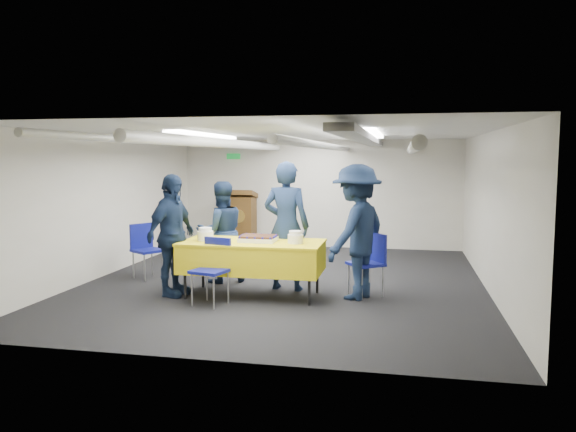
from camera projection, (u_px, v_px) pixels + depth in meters
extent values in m
plane|color=black|center=(286.00, 281.00, 8.77)|extent=(7.00, 7.00, 0.00)
cube|color=silver|center=(319.00, 194.00, 12.05)|extent=(6.00, 0.02, 2.30)
cube|color=silver|center=(108.00, 205.00, 9.24)|extent=(0.02, 7.00, 2.30)
cube|color=silver|center=(489.00, 212.00, 8.05)|extent=(0.02, 7.00, 2.30)
cube|color=white|center=(286.00, 134.00, 8.53)|extent=(6.00, 7.00, 0.02)
cylinder|color=silver|center=(163.00, 142.00, 8.94)|extent=(0.10, 6.90, 0.10)
cylinder|color=silver|center=(229.00, 144.00, 8.72)|extent=(0.14, 6.90, 0.14)
cylinder|color=silver|center=(325.00, 146.00, 8.43)|extent=(0.10, 6.90, 0.10)
cylinder|color=silver|center=(413.00, 148.00, 8.17)|extent=(0.14, 6.90, 0.14)
cube|color=gray|center=(365.00, 139.00, 8.30)|extent=(0.28, 6.90, 0.08)
cube|color=white|center=(205.00, 136.00, 8.79)|extent=(0.25, 2.60, 0.04)
cube|color=white|center=(372.00, 134.00, 8.27)|extent=(0.25, 2.60, 0.04)
cube|color=#0C591E|center=(233.00, 156.00, 12.32)|extent=(0.30, 0.04, 0.12)
cylinder|color=black|center=(185.00, 286.00, 7.67)|extent=(0.04, 0.04, 0.36)
cylinder|color=black|center=(309.00, 292.00, 7.32)|extent=(0.04, 0.04, 0.36)
cylinder|color=black|center=(203.00, 275.00, 8.35)|extent=(0.04, 0.04, 0.36)
cylinder|color=black|center=(317.00, 280.00, 8.01)|extent=(0.04, 0.04, 0.36)
cube|color=yellow|center=(252.00, 257.00, 7.80)|extent=(1.94, 0.92, 0.39)
cube|color=yellow|center=(252.00, 242.00, 7.78)|extent=(1.96, 0.94, 0.03)
cube|color=white|center=(258.00, 239.00, 7.77)|extent=(0.49, 0.39, 0.06)
cube|color=black|center=(258.00, 236.00, 7.76)|extent=(0.47, 0.37, 0.03)
sphere|color=navy|center=(240.00, 238.00, 7.63)|extent=(0.04, 0.04, 0.04)
sphere|color=navy|center=(247.00, 234.00, 7.98)|extent=(0.04, 0.04, 0.04)
sphere|color=navy|center=(247.00, 238.00, 7.61)|extent=(0.04, 0.04, 0.04)
sphere|color=navy|center=(254.00, 234.00, 7.95)|extent=(0.04, 0.04, 0.04)
sphere|color=navy|center=(255.00, 238.00, 7.59)|extent=(0.04, 0.04, 0.04)
sphere|color=navy|center=(261.00, 235.00, 7.93)|extent=(0.04, 0.04, 0.04)
sphere|color=navy|center=(263.00, 238.00, 7.57)|extent=(0.04, 0.04, 0.04)
sphere|color=navy|center=(269.00, 235.00, 7.91)|extent=(0.04, 0.04, 0.04)
sphere|color=navy|center=(270.00, 239.00, 7.55)|extent=(0.04, 0.04, 0.04)
sphere|color=navy|center=(276.00, 235.00, 7.89)|extent=(0.04, 0.04, 0.04)
sphere|color=navy|center=(240.00, 237.00, 7.72)|extent=(0.04, 0.04, 0.04)
sphere|color=navy|center=(273.00, 238.00, 7.63)|extent=(0.04, 0.04, 0.04)
sphere|color=navy|center=(242.00, 236.00, 7.81)|extent=(0.04, 0.04, 0.04)
sphere|color=navy|center=(275.00, 237.00, 7.71)|extent=(0.04, 0.04, 0.04)
sphere|color=navy|center=(244.00, 235.00, 7.89)|extent=(0.04, 0.04, 0.04)
sphere|color=navy|center=(276.00, 236.00, 7.80)|extent=(0.04, 0.04, 0.04)
cylinder|color=white|center=(205.00, 236.00, 7.85)|extent=(0.22, 0.22, 0.13)
cylinder|color=white|center=(205.00, 229.00, 7.84)|extent=(0.18, 0.18, 0.05)
cylinder|color=white|center=(296.00, 239.00, 7.60)|extent=(0.21, 0.21, 0.12)
cylinder|color=white|center=(296.00, 233.00, 7.59)|extent=(0.17, 0.17, 0.05)
cube|color=brown|center=(242.00, 222.00, 12.00)|extent=(0.55, 0.45, 1.10)
cube|color=brown|center=(241.00, 194.00, 11.91)|extent=(0.62, 0.53, 0.21)
cylinder|color=gold|center=(239.00, 216.00, 11.76)|extent=(0.28, 0.02, 0.28)
cylinder|color=gray|center=(192.00, 290.00, 7.28)|extent=(0.02, 0.02, 0.43)
cylinder|color=gray|center=(214.00, 293.00, 7.13)|extent=(0.02, 0.02, 0.43)
cylinder|color=gray|center=(207.00, 285.00, 7.59)|extent=(0.02, 0.02, 0.43)
cylinder|color=gray|center=(228.00, 287.00, 7.43)|extent=(0.02, 0.02, 0.43)
cube|color=navy|center=(210.00, 271.00, 7.33)|extent=(0.51, 0.51, 0.04)
cube|color=navy|center=(218.00, 252.00, 7.48)|extent=(0.40, 0.14, 0.40)
cylinder|color=gray|center=(349.00, 279.00, 7.93)|extent=(0.02, 0.02, 0.43)
cylinder|color=gray|center=(362.00, 284.00, 7.62)|extent=(0.02, 0.02, 0.43)
cylinder|color=gray|center=(369.00, 277.00, 8.07)|extent=(0.02, 0.02, 0.43)
cylinder|color=gray|center=(383.00, 282.00, 7.77)|extent=(0.02, 0.02, 0.43)
cube|color=navy|center=(366.00, 264.00, 7.82)|extent=(0.59, 0.59, 0.04)
cube|color=navy|center=(377.00, 247.00, 7.88)|extent=(0.27, 0.34, 0.40)
cylinder|color=gray|center=(145.00, 268.00, 8.72)|extent=(0.02, 0.02, 0.43)
cylinder|color=gray|center=(163.00, 265.00, 8.96)|extent=(0.02, 0.02, 0.43)
cylinder|color=gray|center=(133.00, 265.00, 8.96)|extent=(0.02, 0.02, 0.43)
cylinder|color=gray|center=(152.00, 262.00, 9.20)|extent=(0.02, 0.02, 0.43)
cube|color=navy|center=(148.00, 251.00, 8.93)|extent=(0.58, 0.58, 0.04)
cube|color=navy|center=(141.00, 236.00, 9.05)|extent=(0.25, 0.36, 0.40)
imported|color=#0D1A32|center=(286.00, 226.00, 8.15)|extent=(0.73, 0.52, 1.88)
imported|color=#0D1A32|center=(221.00, 232.00, 8.66)|extent=(0.96, 0.91, 1.57)
imported|color=#0D1A32|center=(172.00, 235.00, 7.79)|extent=(0.61, 1.06, 1.70)
imported|color=#0D1A32|center=(357.00, 232.00, 7.64)|extent=(1.14, 1.37, 1.84)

